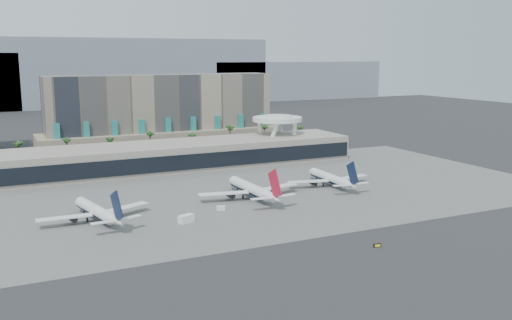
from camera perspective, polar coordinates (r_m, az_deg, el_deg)
name	(u,v)px	position (r m, az deg, el deg)	size (l,w,h in m)	color
ground	(294,230)	(177.60, 3.79, -6.98)	(900.00, 900.00, 0.00)	#232326
apron_pad	(225,192)	(225.34, -3.08, -3.18)	(260.00, 130.00, 0.06)	#5B5B59
mountain_ridge	(98,77)	(627.81, -15.51, 7.98)	(680.00, 60.00, 70.00)	gray
hotel	(162,118)	(337.11, -9.36, 4.15)	(140.00, 30.00, 42.00)	gray
terminal	(181,154)	(274.47, -7.49, 0.60)	(170.00, 32.50, 14.50)	#ABA496
saucer_structure	(277,122)	(299.64, 2.14, 3.82)	(26.00, 26.00, 21.89)	white
palm_row	(173,136)	(309.07, -8.32, 2.43)	(157.80, 2.80, 13.10)	brown
airliner_left	(97,211)	(192.29, -15.64, -4.93)	(37.20, 38.66, 13.48)	white
airliner_centre	(252,189)	(213.68, -0.43, -2.91)	(41.27, 42.49, 14.67)	white
airliner_right	(331,178)	(235.63, 7.46, -1.83)	(37.22, 38.33, 13.23)	white
service_vehicle_a	(186,219)	(185.57, -6.99, -5.86)	(5.16, 2.52, 2.52)	white
service_vehicle_b	(221,208)	(198.83, -3.52, -4.83)	(3.00, 1.71, 1.54)	silver
taxiway_sign	(377,245)	(165.22, 12.03, -8.35)	(2.37, 0.70, 1.07)	black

